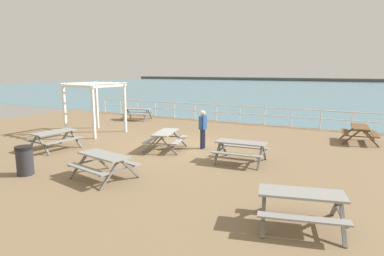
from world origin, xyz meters
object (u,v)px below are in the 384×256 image
(picnic_table_far_right, at_px, (137,111))
(picnic_table_corner, at_px, (104,160))
(lattice_pergola, at_px, (95,96))
(picnic_table_mid_centre, at_px, (54,136))
(picnic_table_far_left, at_px, (301,200))
(picnic_table_seaward, at_px, (241,147))
(picnic_table_near_right, at_px, (165,136))
(visitor, at_px, (203,127))
(picnic_table_near_left, at_px, (360,130))
(litter_bin, at_px, (25,160))

(picnic_table_far_right, bearing_deg, picnic_table_corner, -71.14)
(picnic_table_far_right, bearing_deg, lattice_pergola, -92.58)
(picnic_table_mid_centre, xyz_separation_m, picnic_table_far_left, (10.60, -2.38, 0.00))
(picnic_table_far_left, bearing_deg, picnic_table_seaward, 109.95)
(picnic_table_near_right, height_order, picnic_table_seaward, same)
(picnic_table_far_left, height_order, picnic_table_corner, same)
(picnic_table_seaward, distance_m, visitor, 2.56)
(picnic_table_near_right, height_order, visitor, visitor)
(picnic_table_corner, bearing_deg, picnic_table_near_right, 105.67)
(picnic_table_far_left, relative_size, visitor, 1.27)
(picnic_table_mid_centre, distance_m, visitor, 6.39)
(picnic_table_near_left, height_order, picnic_table_near_right, same)
(picnic_table_mid_centre, distance_m, picnic_table_far_right, 8.71)
(lattice_pergola, distance_m, litter_bin, 7.36)
(picnic_table_far_left, distance_m, lattice_pergola, 13.21)
(picnic_table_near_right, relative_size, lattice_pergola, 0.78)
(picnic_table_far_left, distance_m, litter_bin, 8.55)
(picnic_table_near_right, relative_size, picnic_table_mid_centre, 1.11)
(picnic_table_far_left, bearing_deg, picnic_table_near_left, 70.20)
(picnic_table_corner, bearing_deg, picnic_table_mid_centre, 168.13)
(picnic_table_far_right, height_order, picnic_table_corner, same)
(picnic_table_seaward, xyz_separation_m, litter_bin, (-5.71, -4.65, -0.10))
(picnic_table_mid_centre, xyz_separation_m, picnic_table_corner, (4.59, -1.95, 0.00))
(picnic_table_corner, bearing_deg, visitor, 89.79)
(picnic_table_near_left, bearing_deg, picnic_table_mid_centre, 118.13)
(picnic_table_far_right, bearing_deg, picnic_table_near_right, -58.70)
(picnic_table_far_left, bearing_deg, picnic_table_far_right, 125.13)
(picnic_table_far_left, relative_size, picnic_table_far_right, 1.01)
(picnic_table_far_left, distance_m, picnic_table_seaward, 5.03)
(picnic_table_corner, height_order, lattice_pergola, lattice_pergola)
(lattice_pergola, bearing_deg, litter_bin, -59.82)
(picnic_table_mid_centre, xyz_separation_m, picnic_table_far_right, (-2.04, 8.47, 0.00))
(litter_bin, bearing_deg, visitor, 59.32)
(visitor, distance_m, lattice_pergola, 6.79)
(picnic_table_seaward, height_order, visitor, visitor)
(picnic_table_far_right, relative_size, litter_bin, 2.21)
(picnic_table_mid_centre, bearing_deg, litter_bin, -139.39)
(litter_bin, bearing_deg, picnic_table_seaward, 39.20)
(picnic_table_mid_centre, bearing_deg, picnic_table_seaward, -72.31)
(picnic_table_far_right, distance_m, litter_bin, 12.07)
(picnic_table_far_right, relative_size, visitor, 1.27)
(picnic_table_mid_centre, relative_size, picnic_table_far_right, 0.91)
(picnic_table_mid_centre, relative_size, lattice_pergola, 0.71)
(picnic_table_near_right, distance_m, visitor, 1.65)
(picnic_table_seaward, bearing_deg, picnic_table_near_left, 52.55)
(picnic_table_mid_centre, relative_size, litter_bin, 2.02)
(picnic_table_near_right, height_order, picnic_table_far_right, same)
(visitor, bearing_deg, picnic_table_seaward, 150.70)
(visitor, xyz_separation_m, litter_bin, (-3.52, -5.93, -0.47))
(picnic_table_far_left, distance_m, visitor, 7.40)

